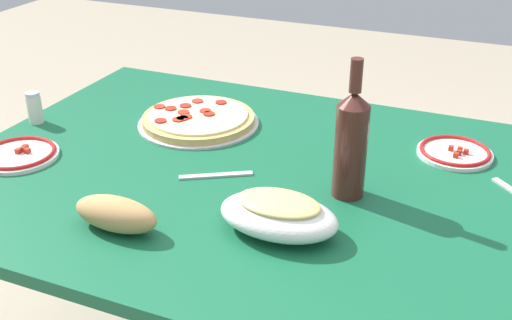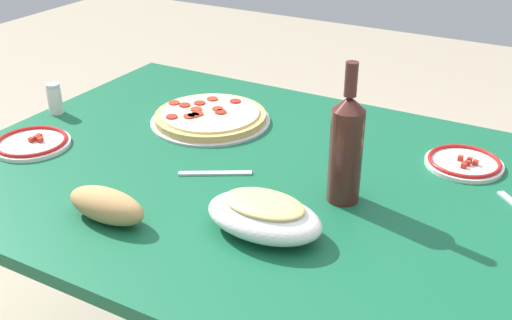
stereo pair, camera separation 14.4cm
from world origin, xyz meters
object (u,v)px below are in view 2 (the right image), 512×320
Objects in this scene: side_plate_near at (32,143)px; dining_table at (256,211)px; wine_bottle at (346,147)px; bread_loaf at (107,205)px; spice_shaker at (55,99)px; baked_pasta_dish at (264,214)px; pepperoni_pizza at (210,117)px; side_plate_far at (464,162)px.

dining_table is at bearing -164.20° from side_plate_near.
bread_loaf is (0.38, 0.31, -0.09)m from wine_bottle.
dining_table is 4.60× the size of wine_bottle.
spice_shaker is (0.89, -0.05, -0.08)m from wine_bottle.
baked_pasta_dish reaches higher than bread_loaf.
side_plate_near is 0.22m from spice_shaker.
side_plate_near is (0.56, 0.16, 0.12)m from dining_table.
pepperoni_pizza is 1.81× the size of side_plate_far.
baked_pasta_dish is 0.78× the size of wine_bottle.
side_plate_near is 1.05× the size of side_plate_far.
wine_bottle is 1.61× the size of side_plate_near.
dining_table is 4.31× the size of pepperoni_pizza.
dining_table is 16.25× the size of spice_shaker.
wine_bottle is at bearing 175.24° from dining_table.
baked_pasta_dish is at bearing 163.21° from spice_shaker.
wine_bottle is 1.69× the size of side_plate_far.
baked_pasta_dish is 1.32× the size of bread_loaf.
spice_shaker reaches higher than dining_table.
pepperoni_pizza is 0.53m from wine_bottle.
spice_shaker is at bearing -3.07° from wine_bottle.
baked_pasta_dish reaches higher than pepperoni_pizza.
wine_bottle reaches higher than side_plate_near.
spice_shaker is (0.50, -0.36, 0.01)m from bread_loaf.
spice_shaker reaches higher than baked_pasta_dish.
side_plate_far is (-0.28, -0.48, -0.03)m from baked_pasta_dish.
wine_bottle is 0.36m from side_plate_far.
side_plate_near is at bearing -4.46° from baked_pasta_dish.
side_plate_far is at bearing -124.03° from wine_bottle.
pepperoni_pizza is at bearing 6.47° from side_plate_far.
baked_pasta_dish is at bearing 65.95° from wine_bottle.
dining_table is 0.51m from side_plate_far.
dining_table is 7.78× the size of side_plate_far.
baked_pasta_dish is 1.25× the size of side_plate_near.
baked_pasta_dish is 0.70m from side_plate_near.
pepperoni_pizza reaches higher than side_plate_far.
side_plate_far is 1.00× the size of bread_loaf.
side_plate_near is at bearing 10.11° from wine_bottle.
dining_table is at bearing -116.00° from bread_loaf.
wine_bottle is (-0.22, 0.02, 0.23)m from dining_table.
side_plate_near is 2.20× the size of spice_shaker.
wine_bottle reaches higher than spice_shaker.
wine_bottle reaches higher than pepperoni_pizza.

